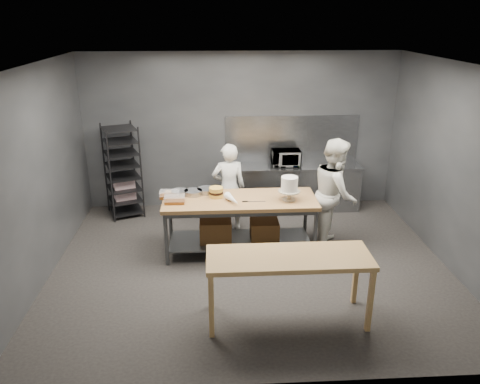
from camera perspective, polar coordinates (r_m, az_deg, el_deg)
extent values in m
plane|color=black|center=(7.33, 1.28, -8.81)|extent=(6.00, 6.00, 0.00)
cube|color=#4C4F54|center=(9.11, 0.09, 7.39)|extent=(6.00, 0.04, 3.00)
cube|color=brown|center=(7.34, -0.02, -1.03)|extent=(2.40, 0.90, 0.06)
cube|color=#47494C|center=(7.62, -0.02, -5.84)|extent=(2.25, 0.75, 0.03)
cylinder|color=#47494C|center=(7.20, -8.98, -5.78)|extent=(0.06, 0.06, 0.86)
cylinder|color=#47494C|center=(7.90, -8.49, -3.24)|extent=(0.06, 0.06, 0.86)
cylinder|color=#47494C|center=(7.32, 9.14, -5.30)|extent=(0.06, 0.06, 0.86)
cylinder|color=#47494C|center=(8.01, 7.99, -2.85)|extent=(0.06, 0.06, 0.86)
cube|color=brown|center=(7.53, -3.00, -4.63)|extent=(0.50, 0.40, 0.35)
cube|color=brown|center=(7.60, 2.99, -4.58)|extent=(0.45, 0.38, 0.30)
cube|color=#9F7742|center=(5.74, 5.99, -7.99)|extent=(2.00, 0.70, 0.06)
cube|color=#9F7742|center=(5.65, -3.53, -13.76)|extent=(0.06, 0.06, 0.84)
cube|color=#9F7742|center=(6.16, -3.54, -10.58)|extent=(0.06, 0.06, 0.84)
cube|color=#9F7742|center=(5.94, 15.60, -12.68)|extent=(0.06, 0.06, 0.84)
cube|color=#9F7742|center=(6.42, 13.93, -9.77)|extent=(0.06, 0.06, 0.84)
cube|color=slate|center=(9.08, 6.53, 3.15)|extent=(2.60, 0.60, 0.04)
cube|color=slate|center=(9.23, 6.42, 0.49)|extent=(2.56, 0.56, 0.86)
cube|color=slate|center=(9.24, 6.34, 6.50)|extent=(2.60, 0.02, 0.90)
cube|color=black|center=(9.04, -14.10, 2.52)|extent=(0.79, 0.82, 1.75)
cube|color=white|center=(9.15, -13.92, 0.53)|extent=(0.44, 0.36, 0.45)
imported|color=white|center=(8.12, -1.38, 0.48)|extent=(0.61, 0.43, 1.59)
imported|color=silver|center=(7.72, 11.50, -0.17)|extent=(0.82, 0.98, 1.82)
imported|color=black|center=(9.01, 5.62, 4.17)|extent=(0.54, 0.37, 0.30)
cylinder|color=#B4A890|center=(7.31, 5.97, -0.90)|extent=(0.20, 0.20, 0.02)
cylinder|color=#B4A890|center=(7.28, 6.00, -0.39)|extent=(0.06, 0.06, 0.12)
cylinder|color=#B4A890|center=(7.26, 6.02, 0.11)|extent=(0.34, 0.34, 0.02)
cylinder|color=white|center=(7.21, 6.05, 1.00)|extent=(0.26, 0.26, 0.22)
cylinder|color=#E2C048|center=(7.39, -2.92, -0.39)|extent=(0.22, 0.22, 0.06)
cylinder|color=black|center=(7.37, -2.92, -0.03)|extent=(0.22, 0.22, 0.04)
cylinder|color=#E2C048|center=(7.35, -2.93, 0.33)|extent=(0.22, 0.22, 0.06)
cylinder|color=gray|center=(7.50, -5.71, -0.08)|extent=(0.29, 0.29, 0.07)
cylinder|color=gray|center=(7.58, -4.14, 0.19)|extent=(0.29, 0.29, 0.07)
cylinder|color=gray|center=(7.53, -7.34, -0.06)|extent=(0.27, 0.27, 0.07)
cone|color=white|center=(7.13, -0.92, -0.92)|extent=(0.26, 0.40, 0.12)
cube|color=slate|center=(7.21, 2.03, -1.17)|extent=(0.28, 0.02, 0.00)
cube|color=black|center=(7.19, 0.60, -1.16)|extent=(0.09, 0.02, 0.02)
cube|color=#A25E20|center=(7.22, -7.96, -1.13)|extent=(0.30, 0.20, 0.05)
cube|color=silver|center=(7.20, -7.98, -0.73)|extent=(0.31, 0.21, 0.06)
cube|color=#A25E20|center=(7.44, -8.56, -0.50)|extent=(0.30, 0.20, 0.05)
cube|color=silver|center=(7.42, -8.59, -0.10)|extent=(0.31, 0.21, 0.06)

